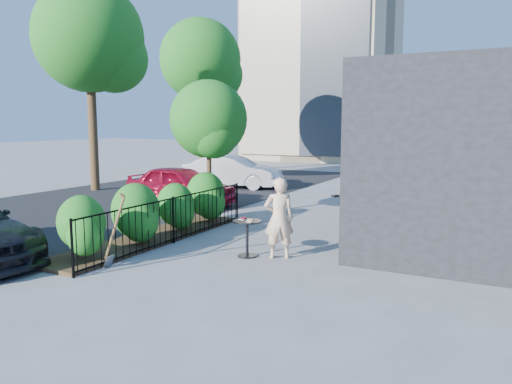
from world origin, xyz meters
The scene contains 13 objects.
ground centered at (0.00, 0.00, 0.00)m, with size 120.00×120.00×0.00m, color gray.
fence centered at (-1.50, 0.00, 0.56)m, with size 0.05×6.05×1.10m.
planting_bed centered at (-2.20, 0.00, 0.04)m, with size 1.30×6.00×0.08m, color #382616.
shrubs centered at (-2.10, 0.10, 0.70)m, with size 1.10×5.60×1.24m.
patio_tree centered at (-2.24, 2.76, 2.76)m, with size 2.20×2.20×3.94m.
street centered at (-7.00, 3.00, 0.00)m, with size 9.00×30.00×0.01m, color black.
street_tree_near centered at (-9.94, 5.96, 5.92)m, with size 4.40×4.40×8.28m.
street_tree_far centered at (-9.94, 13.96, 5.92)m, with size 4.40×4.40×8.28m.
cafe_table centered at (0.59, -0.26, 0.53)m, with size 0.61×0.61×0.82m.
woman centered at (1.23, -0.05, 0.84)m, with size 0.62×0.40×1.69m, color #E0B590.
shovel centered at (-1.26, -2.21, 0.66)m, with size 0.57×0.20×1.51m.
car_red centered at (-4.61, 4.57, 0.67)m, with size 1.59×3.96×1.35m, color maroon.
car_silver centered at (-5.34, 9.38, 0.70)m, with size 1.48×4.24×1.40m, color silver.
Camera 1 is at (5.46, -9.23, 2.79)m, focal length 35.00 mm.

